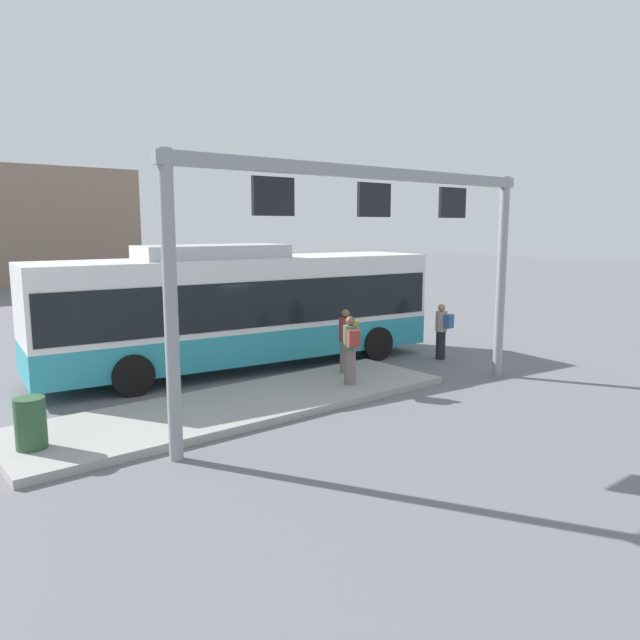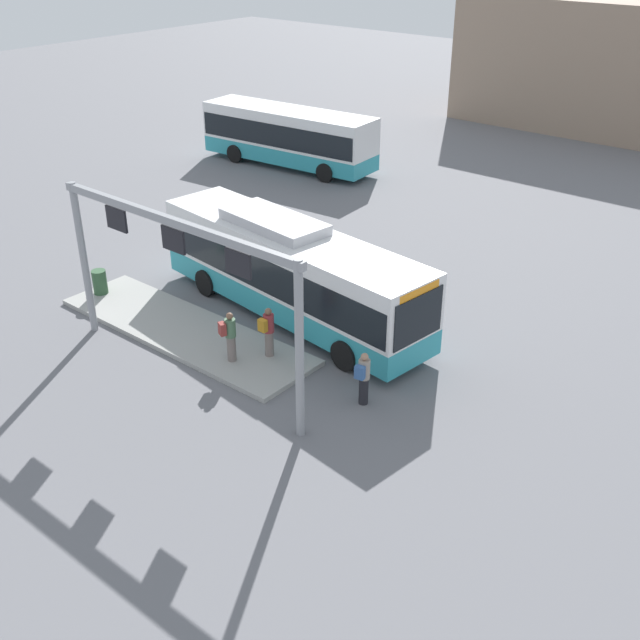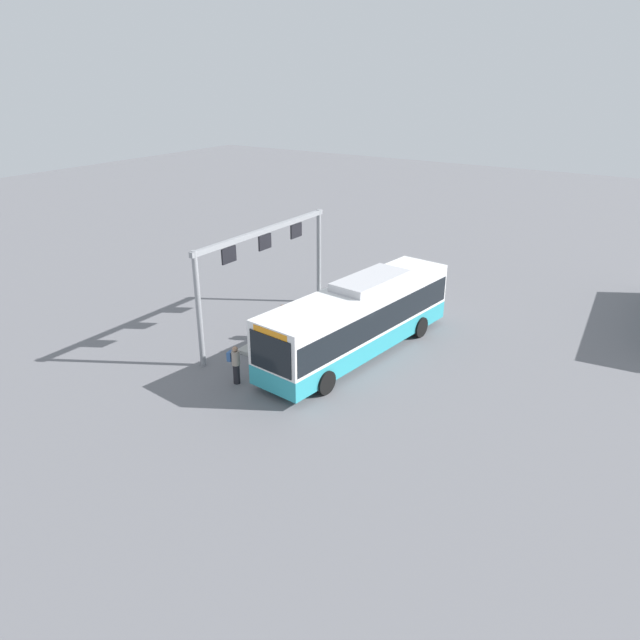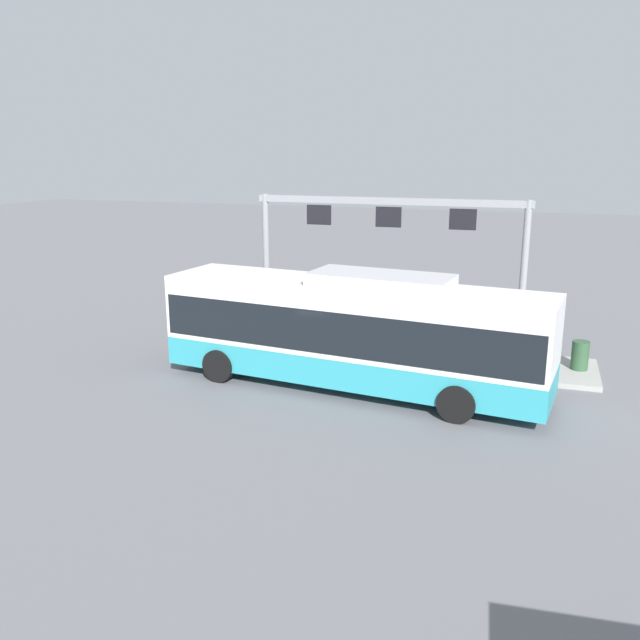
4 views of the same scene
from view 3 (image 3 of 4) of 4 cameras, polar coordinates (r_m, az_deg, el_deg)
name	(u,v)px [view 3 (image 3 of 4)]	position (r m, az deg, el deg)	size (l,w,h in m)	color
ground_plane	(358,353)	(27.30, 3.64, -3.17)	(120.00, 120.00, 0.00)	slate
platform_curb	(322,322)	(30.34, 0.16, -0.19)	(10.00, 2.80, 0.16)	#9E9E99
bus_main	(359,316)	(26.56, 3.74, 0.36)	(11.44, 3.84, 3.46)	teal
person_boarding	(235,364)	(24.56, -8.13, -4.16)	(0.38, 0.56, 1.67)	black
person_waiting_near	(290,329)	(27.10, -2.87, -0.90)	(0.35, 0.53, 1.67)	slate
person_waiting_mid	(282,320)	(28.16, -3.62, 0.02)	(0.49, 0.60, 1.67)	slate
platform_sign_gantry	(265,257)	(28.46, -5.25, 6.05)	(9.67, 0.24, 5.20)	gray
trash_bin	(362,287)	(33.74, 4.04, 3.13)	(0.52, 0.52, 0.90)	#2D5133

